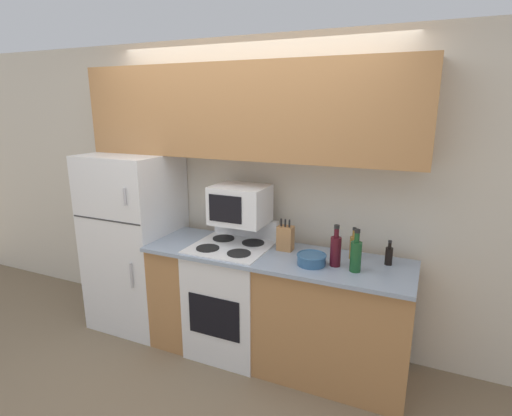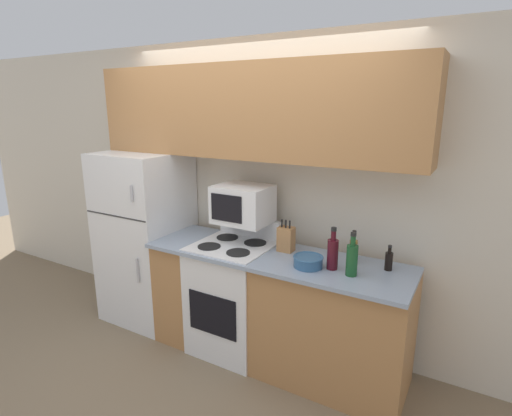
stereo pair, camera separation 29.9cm
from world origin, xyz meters
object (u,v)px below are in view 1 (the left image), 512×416
Objects in this scene: stove at (232,296)px; bottle_soy_sauce at (389,255)px; microwave at (240,205)px; bowl at (311,259)px; bottle_wine_green at (356,255)px; refrigerator at (136,241)px; bottle_wine_red at (336,250)px; knife_block at (285,238)px; bottle_vinegar at (353,246)px.

bottle_soy_sauce is at bearing 6.35° from stove.
microwave reaches higher than bowl.
bottle_wine_green is at bearing -132.39° from bottle_soy_sauce.
bottle_soy_sauce is at bearing 2.15° from refrigerator.
bowl is at bearing -161.86° from bottle_wine_red.
refrigerator is 5.34× the size of bottle_wine_green.
bottle_soy_sauce reaches higher than bowl.
bottle_wine_green is 1.67× the size of bottle_soy_sauce.
stove is at bearing -173.65° from bottle_soy_sauce.
stove is 1.30m from bottle_soy_sauce.
bottle_wine_red is at bearing -19.70° from knife_block.
microwave is at bearing -179.88° from knife_block.
microwave is 0.45m from knife_block.
bottle_vinegar is at bearing 8.84° from stove.
microwave is at bearing 75.44° from stove.
refrigerator is at bearing -177.47° from knife_block.
refrigerator is 8.90× the size of bottle_soy_sauce.
bottle_vinegar is at bearing 64.35° from bottle_wine_red.
refrigerator reaches higher than stove.
refrigerator reaches higher than bottle_wine_green.
microwave is (1.05, 0.06, 0.44)m from refrigerator.
microwave reaches higher than bottle_vinegar.
bottle_wine_green is at bearing -18.62° from knife_block.
bottle_soy_sauce is (0.50, 0.22, 0.03)m from bowl.
bowl is 0.35m from bottle_vinegar.
refrigerator is at bearing -177.85° from bottle_soy_sauce.
microwave is 2.42× the size of bottle_soy_sauce.
knife_block reaches higher than bottle_vinegar.
bowl is 0.71× the size of bottle_wine_red.
microwave is at bearing 169.44° from bottle_wine_red.
microwave is at bearing 168.69° from bottle_wine_green.
refrigerator is 1.48× the size of stove.
bottle_wine_red is at bearing -115.65° from bottle_vinegar.
bottle_vinegar is (0.25, 0.24, 0.05)m from bowl.
bottle_vinegar is 0.25m from bottle_soy_sauce.
bottle_wine_red is at bearing -10.56° from microwave.
bottle_wine_green is 0.24m from bottle_vinegar.
bottle_soy_sauce is at bearing -3.01° from bottle_vinegar.
knife_block is at bearing -176.38° from bottle_vinegar.
bottle_wine_green reaches higher than bowl.
microwave is 0.94m from bottle_vinegar.
bottle_wine_red is 1.67× the size of bottle_soy_sauce.
bottle_wine_green is at bearing -3.72° from refrigerator.
refrigerator is 2.22m from bottle_soy_sauce.
refrigerator is 6.67× the size of bottle_vinegar.
bottle_soy_sauce is (2.21, 0.08, 0.18)m from refrigerator.
bottle_soy_sauce is (1.16, 0.02, -0.26)m from microwave.
microwave is 1.82× the size of bottle_vinegar.
bottle_vinegar is at bearing 3.62° from knife_block.
microwave is 1.19m from bottle_soy_sauce.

